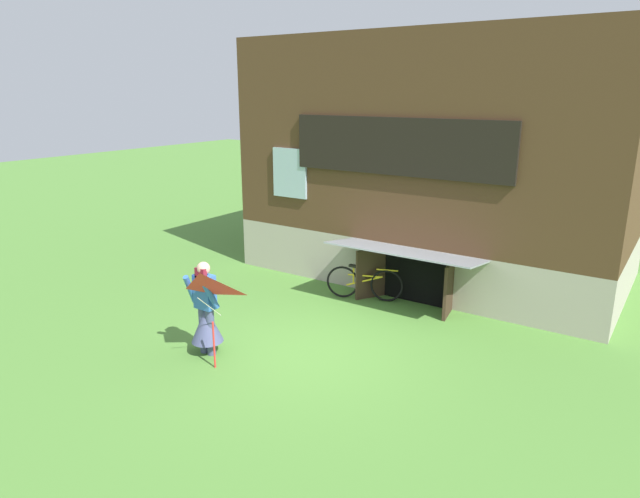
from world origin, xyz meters
The scene contains 5 objects.
ground_plane centered at (0.00, 0.00, 0.00)m, with size 60.00×60.00×0.00m, color #4C7F33.
log_house centered at (0.00, 5.33, 2.66)m, with size 8.23×5.78×5.32m.
person centered at (-1.31, -1.08, 0.66)m, with size 0.61×0.52×1.58m.
kite centered at (-0.88, -1.55, 1.24)m, with size 0.89×0.85×1.52m.
bicycle_yellow centered at (-0.41, 2.52, 0.36)m, with size 1.53×0.58×0.73m.
Camera 1 is at (4.95, -7.01, 4.19)m, focal length 31.41 mm.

